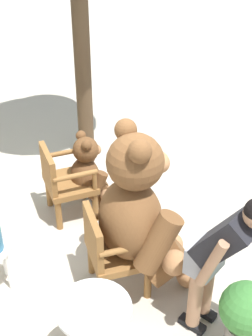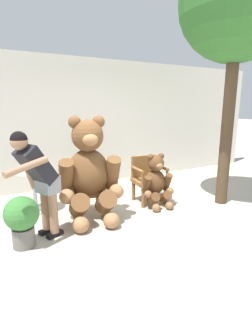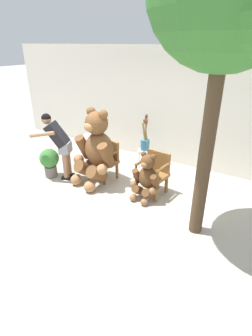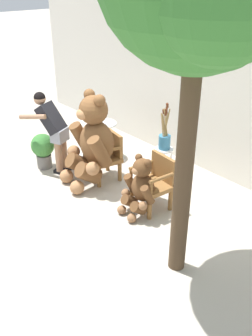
# 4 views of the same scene
# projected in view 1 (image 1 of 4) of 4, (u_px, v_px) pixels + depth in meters

# --- Properties ---
(ground_plane) EXTENTS (60.00, 60.00, 0.00)m
(ground_plane) POSITION_uv_depth(u_px,v_px,m) (146.00, 227.00, 5.22)
(ground_plane) COLOR #B2A899
(wooden_chair_left) EXTENTS (0.64, 0.60, 0.86)m
(wooden_chair_left) POSITION_uv_depth(u_px,v_px,m) (112.00, 249.00, 4.25)
(wooden_chair_left) COLOR brown
(wooden_chair_left) RESTS_ON ground
(wooden_chair_right) EXTENTS (0.60, 0.57, 0.86)m
(wooden_chair_right) POSITION_uv_depth(u_px,v_px,m) (65.00, 180.00, 5.18)
(wooden_chair_right) COLOR brown
(wooden_chair_right) RESTS_ON ground
(teddy_bear_large) EXTENTS (1.01, 1.00, 1.65)m
(teddy_bear_large) POSITION_uv_depth(u_px,v_px,m) (140.00, 212.00, 4.14)
(teddy_bear_large) COLOR brown
(teddy_bear_large) RESTS_ON ground
(teddy_bear_small) EXTENTS (0.58, 0.57, 0.97)m
(teddy_bear_small) POSITION_uv_depth(u_px,v_px,m) (89.00, 173.00, 5.27)
(teddy_bear_small) COLOR brown
(teddy_bear_small) RESTS_ON ground
(person_visitor) EXTENTS (0.73, 0.69, 1.49)m
(person_visitor) POSITION_uv_depth(u_px,v_px,m) (222.00, 252.00, 3.59)
(person_visitor) COLOR black
(person_visitor) RESTS_ON ground
(round_side_table) EXTENTS (0.56, 0.56, 0.72)m
(round_side_table) POSITION_uv_depth(u_px,v_px,m) (95.00, 331.00, 3.51)
(round_side_table) COLOR silver
(round_side_table) RESTS_ON ground
(potted_plant) EXTENTS (0.44, 0.44, 0.68)m
(potted_plant) POSITION_uv_depth(u_px,v_px,m) (246.00, 314.00, 3.71)
(potted_plant) COLOR slate
(potted_plant) RESTS_ON ground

